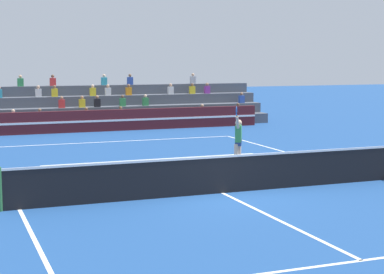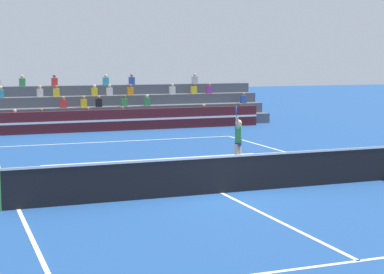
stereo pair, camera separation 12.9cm
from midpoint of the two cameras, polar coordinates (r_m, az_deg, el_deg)
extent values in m
plane|color=navy|center=(17.94, 2.52, -5.00)|extent=(120.00, 120.00, 0.00)
cube|color=white|center=(29.09, -6.88, -0.39)|extent=(11.00, 0.10, 0.01)
cube|color=white|center=(16.58, -15.30, -6.24)|extent=(0.10, 23.80, 0.01)
cube|color=white|center=(12.51, 14.57, -10.58)|extent=(8.25, 0.10, 0.01)
cube|color=white|center=(23.87, -3.65, -1.98)|extent=(8.25, 0.10, 0.01)
cube|color=white|center=(17.94, 2.52, -4.99)|extent=(0.10, 12.85, 0.01)
cylinder|color=#2D6B38|center=(16.42, -16.93, -4.47)|extent=(0.10, 0.10, 1.10)
cube|color=black|center=(17.84, 2.53, -3.43)|extent=(11.90, 0.02, 1.00)
cube|color=white|center=(17.75, 2.54, -1.75)|extent=(11.90, 0.04, 0.06)
cube|color=#51191E|center=(33.10, -8.68, 1.43)|extent=(18.00, 0.24, 1.10)
cube|color=white|center=(32.98, -8.64, 1.41)|extent=(18.00, 0.02, 0.10)
cube|color=#4C515B|center=(34.37, -9.13, 1.16)|extent=(20.63, 0.95, 0.55)
cube|color=pink|center=(33.57, -15.70, 1.70)|extent=(0.32, 0.22, 0.44)
sphere|color=beige|center=(33.54, -15.72, 2.24)|extent=(0.18, 0.18, 0.18)
cube|color=black|center=(35.99, 0.81, 2.30)|extent=(0.32, 0.22, 0.44)
sphere|color=tan|center=(35.97, 0.81, 2.81)|extent=(0.18, 0.18, 0.18)
cube|color=silver|center=(34.53, -6.47, 2.06)|extent=(0.32, 0.22, 0.44)
sphere|color=brown|center=(34.50, -6.48, 2.59)|extent=(0.18, 0.18, 0.18)
cube|color=#2D4CA5|center=(33.71, -13.48, 1.79)|extent=(0.32, 0.22, 0.44)
sphere|color=brown|center=(33.69, -13.50, 2.33)|extent=(0.18, 0.18, 0.18)
cube|color=orange|center=(34.11, -9.48, 1.95)|extent=(0.32, 0.22, 0.44)
sphere|color=brown|center=(34.08, -9.49, 2.48)|extent=(0.18, 0.18, 0.18)
cube|color=#338C4C|center=(36.87, 4.01, 2.40)|extent=(0.32, 0.22, 0.44)
sphere|color=brown|center=(36.85, 4.01, 2.90)|extent=(0.18, 0.18, 0.18)
cube|color=#4C515B|center=(35.27, -9.46, 1.75)|extent=(20.63, 0.95, 1.10)
cube|color=#338C4C|center=(35.85, -4.26, 3.15)|extent=(0.32, 0.22, 0.44)
sphere|color=beige|center=(35.83, -4.27, 3.66)|extent=(0.18, 0.18, 0.18)
cube|color=yellow|center=(34.99, -9.85, 2.97)|extent=(0.32, 0.22, 0.44)
sphere|color=#9E7051|center=(34.97, -9.86, 3.49)|extent=(0.18, 0.18, 0.18)
cube|color=red|center=(34.80, -11.61, 2.91)|extent=(0.32, 0.22, 0.44)
sphere|color=#9E7051|center=(34.78, -11.62, 3.43)|extent=(0.18, 0.18, 0.18)
cube|color=#338C4C|center=(35.49, -6.29, 3.09)|extent=(0.32, 0.22, 0.44)
sphere|color=brown|center=(35.47, -6.30, 3.60)|extent=(0.18, 0.18, 0.18)
cube|color=black|center=(35.16, -8.53, 3.01)|extent=(0.32, 0.22, 0.44)
sphere|color=#9E7051|center=(35.14, -8.54, 3.53)|extent=(0.18, 0.18, 0.18)
cube|color=#2D4CA5|center=(37.98, 4.33, 3.36)|extent=(0.32, 0.22, 0.44)
sphere|color=#9E7051|center=(37.96, 4.33, 3.85)|extent=(0.18, 0.18, 0.18)
cube|color=#4C515B|center=(36.18, -9.77, 2.31)|extent=(20.63, 0.95, 1.65)
cube|color=orange|center=(36.53, -5.75, 4.07)|extent=(0.32, 0.22, 0.44)
sphere|color=brown|center=(36.52, -5.76, 4.57)|extent=(0.18, 0.18, 0.18)
cube|color=silver|center=(35.54, -13.60, 3.83)|extent=(0.32, 0.22, 0.44)
sphere|color=tan|center=(35.53, -13.62, 4.34)|extent=(0.18, 0.18, 0.18)
cube|color=silver|center=(36.24, -7.59, 4.02)|extent=(0.32, 0.22, 0.44)
sphere|color=tan|center=(36.22, -7.59, 4.52)|extent=(0.18, 0.18, 0.18)
cube|color=silver|center=(37.28, -2.01, 4.16)|extent=(0.32, 0.22, 0.44)
sphere|color=tan|center=(37.26, -2.01, 4.65)|extent=(0.18, 0.18, 0.18)
cube|color=purple|center=(38.08, 1.26, 4.22)|extent=(0.32, 0.22, 0.44)
sphere|color=#9E7051|center=(38.07, 1.26, 4.70)|extent=(0.18, 0.18, 0.18)
cube|color=yellow|center=(35.67, -12.22, 3.87)|extent=(0.32, 0.22, 0.44)
sphere|color=brown|center=(35.65, -12.23, 4.39)|extent=(0.18, 0.18, 0.18)
cube|color=yellow|center=(37.73, -0.08, 4.20)|extent=(0.32, 0.22, 0.44)
sphere|color=brown|center=(37.72, -0.08, 4.68)|extent=(0.18, 0.18, 0.18)
cube|color=yellow|center=(36.05, -8.91, 3.98)|extent=(0.32, 0.22, 0.44)
sphere|color=beige|center=(36.03, -8.92, 4.49)|extent=(0.18, 0.18, 0.18)
cube|color=#4C515B|center=(37.08, -10.07, 2.85)|extent=(20.63, 0.95, 2.20)
cube|color=red|center=(36.59, -12.37, 4.81)|extent=(0.32, 0.22, 0.44)
sphere|color=brown|center=(36.58, -12.38, 5.31)|extent=(0.18, 0.18, 0.18)
cube|color=#338C4C|center=(36.37, -15.10, 4.72)|extent=(0.32, 0.22, 0.44)
sphere|color=tan|center=(36.36, -15.12, 5.22)|extent=(0.18, 0.18, 0.18)
cube|color=teal|center=(37.14, -7.92, 4.93)|extent=(0.32, 0.22, 0.44)
sphere|color=beige|center=(37.13, -7.93, 5.43)|extent=(0.18, 0.18, 0.18)
cube|color=#B2B2B7|center=(38.75, -0.01, 5.09)|extent=(0.32, 0.22, 0.44)
sphere|color=tan|center=(38.74, -0.01, 5.56)|extent=(0.18, 0.18, 0.18)
cube|color=#2D4CA5|center=(37.52, -5.63, 4.99)|extent=(0.32, 0.22, 0.44)
sphere|color=brown|center=(37.51, -5.63, 5.48)|extent=(0.18, 0.18, 0.18)
cylinder|color=beige|center=(21.60, 4.03, -1.74)|extent=(0.14, 0.14, 0.90)
cylinder|color=beige|center=(21.39, 3.77, -1.82)|extent=(0.14, 0.14, 0.90)
cube|color=navy|center=(21.44, 3.97, -0.48)|extent=(0.33, 0.38, 0.20)
cube|color=#338C4C|center=(21.40, 3.98, 0.31)|extent=(0.35, 0.41, 0.56)
sphere|color=beige|center=(21.36, 3.98, 1.27)|extent=(0.22, 0.22, 0.22)
cube|color=white|center=(21.67, 4.13, -2.80)|extent=(0.29, 0.23, 0.09)
cube|color=white|center=(21.46, 3.87, -2.90)|extent=(0.29, 0.23, 0.09)
cylinder|color=beige|center=(21.65, 4.03, 0.23)|extent=(0.09, 0.09, 0.56)
cylinder|color=beige|center=(20.92, 3.89, 1.33)|extent=(0.33, 0.48, 0.48)
cylinder|color=black|center=(20.60, 3.83, 2.00)|extent=(0.12, 0.17, 0.17)
torus|color=#1E4C99|center=(20.46, 3.80, 2.31)|extent=(0.24, 0.39, 0.44)
sphere|color=#C6DB33|center=(20.05, 0.29, -3.62)|extent=(0.07, 0.07, 0.07)
camera|label=1|loc=(0.06, -90.17, -0.02)|focal=60.00mm
camera|label=2|loc=(0.06, 89.83, 0.02)|focal=60.00mm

